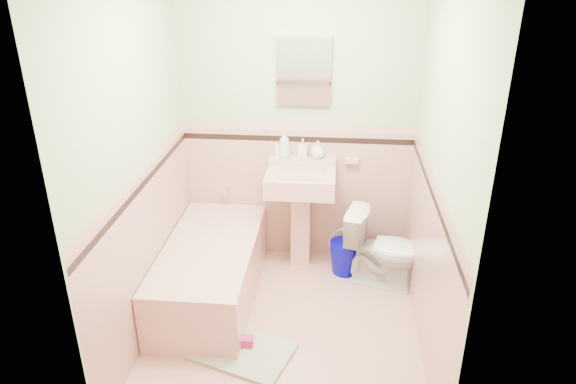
# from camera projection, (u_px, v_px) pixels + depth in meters

# --- Properties ---
(floor) EXTENTS (2.20, 2.20, 0.00)m
(floor) POSITION_uv_depth(u_px,v_px,m) (285.00, 325.00, 4.04)
(floor) COLOR #D89A8E
(floor) RESTS_ON ground
(wall_back) EXTENTS (2.50, 0.00, 2.50)m
(wall_back) POSITION_uv_depth(u_px,v_px,m) (297.00, 124.00, 4.52)
(wall_back) COLOR beige
(wall_back) RESTS_ON ground
(wall_front) EXTENTS (2.50, 0.00, 2.50)m
(wall_front) POSITION_uv_depth(u_px,v_px,m) (261.00, 261.00, 2.53)
(wall_front) COLOR beige
(wall_front) RESTS_ON ground
(wall_left) EXTENTS (0.00, 2.50, 2.50)m
(wall_left) POSITION_uv_depth(u_px,v_px,m) (138.00, 168.00, 3.61)
(wall_left) COLOR beige
(wall_left) RESTS_ON ground
(wall_right) EXTENTS (0.00, 2.50, 2.50)m
(wall_right) POSITION_uv_depth(u_px,v_px,m) (439.00, 179.00, 3.44)
(wall_right) COLOR beige
(wall_right) RESTS_ON ground
(wainscot_back) EXTENTS (2.00, 0.00, 2.00)m
(wainscot_back) POSITION_uv_depth(u_px,v_px,m) (297.00, 194.00, 4.78)
(wainscot_back) COLOR #DB9F93
(wainscot_back) RESTS_ON ground
(wainscot_front) EXTENTS (2.00, 0.00, 2.00)m
(wainscot_front) POSITION_uv_depth(u_px,v_px,m) (264.00, 366.00, 2.81)
(wainscot_front) COLOR #DB9F93
(wainscot_front) RESTS_ON ground
(wainscot_left) EXTENTS (0.00, 2.20, 2.20)m
(wainscot_left) POSITION_uv_depth(u_px,v_px,m) (150.00, 251.00, 3.88)
(wainscot_left) COLOR #DB9F93
(wainscot_left) RESTS_ON ground
(wainscot_right) EXTENTS (0.00, 2.20, 2.20)m
(wainscot_right) POSITION_uv_depth(u_px,v_px,m) (426.00, 265.00, 3.71)
(wainscot_right) COLOR #DB9F93
(wainscot_right) RESTS_ON ground
(accent_back) EXTENTS (2.00, 0.00, 2.00)m
(accent_back) POSITION_uv_depth(u_px,v_px,m) (297.00, 139.00, 4.56)
(accent_back) COLOR black
(accent_back) RESTS_ON ground
(accent_front) EXTENTS (2.00, 0.00, 2.00)m
(accent_front) POSITION_uv_depth(u_px,v_px,m) (262.00, 282.00, 2.60)
(accent_front) COLOR black
(accent_front) RESTS_ON ground
(accent_left) EXTENTS (0.00, 2.20, 2.20)m
(accent_left) POSITION_uv_depth(u_px,v_px,m) (142.00, 186.00, 3.66)
(accent_left) COLOR black
(accent_left) RESTS_ON ground
(accent_right) EXTENTS (0.00, 2.20, 2.20)m
(accent_right) POSITION_uv_depth(u_px,v_px,m) (433.00, 197.00, 3.49)
(accent_right) COLOR black
(accent_right) RESTS_ON ground
(cap_back) EXTENTS (2.00, 0.00, 2.00)m
(cap_back) POSITION_uv_depth(u_px,v_px,m) (297.00, 128.00, 4.52)
(cap_back) COLOR #D8938B
(cap_back) RESTS_ON ground
(cap_front) EXTENTS (2.00, 0.00, 2.00)m
(cap_front) POSITION_uv_depth(u_px,v_px,m) (262.00, 265.00, 2.56)
(cap_front) COLOR #D8938B
(cap_front) RESTS_ON ground
(cap_left) EXTENTS (0.00, 2.20, 2.20)m
(cap_left) POSITION_uv_depth(u_px,v_px,m) (141.00, 172.00, 3.62)
(cap_left) COLOR #D8938B
(cap_left) RESTS_ON ground
(cap_right) EXTENTS (0.00, 2.20, 2.20)m
(cap_right) POSITION_uv_depth(u_px,v_px,m) (435.00, 183.00, 3.45)
(cap_right) COLOR #D8938B
(cap_right) RESTS_ON ground
(bathtub) EXTENTS (0.70, 1.50, 0.45)m
(bathtub) POSITION_uv_depth(u_px,v_px,m) (211.00, 272.00, 4.30)
(bathtub) COLOR #D39B8F
(bathtub) RESTS_ON floor
(tub_faucet) EXTENTS (0.04, 0.12, 0.04)m
(tub_faucet) POSITION_uv_depth(u_px,v_px,m) (227.00, 190.00, 4.79)
(tub_faucet) COLOR silver
(tub_faucet) RESTS_ON wall_back
(sink) EXTENTS (0.58, 0.48, 0.91)m
(sink) POSITION_uv_depth(u_px,v_px,m) (300.00, 220.00, 4.63)
(sink) COLOR #D39B8F
(sink) RESTS_ON floor
(sink_faucet) EXTENTS (0.02, 0.02, 0.10)m
(sink_faucet) POSITION_uv_depth(u_px,v_px,m) (302.00, 161.00, 4.55)
(sink_faucet) COLOR silver
(sink_faucet) RESTS_ON sink
(medicine_cabinet) EXTENTS (0.44, 0.04, 0.55)m
(medicine_cabinet) POSITION_uv_depth(u_px,v_px,m) (304.00, 72.00, 4.30)
(medicine_cabinet) COLOR white
(medicine_cabinet) RESTS_ON wall_back
(soap_dish) EXTENTS (0.12, 0.07, 0.04)m
(soap_dish) POSITION_uv_depth(u_px,v_px,m) (351.00, 160.00, 4.57)
(soap_dish) COLOR #D39B8F
(soap_dish) RESTS_ON wall_back
(soap_bottle_left) EXTENTS (0.12, 0.12, 0.23)m
(soap_bottle_left) POSITION_uv_depth(u_px,v_px,m) (284.00, 144.00, 4.54)
(soap_bottle_left) COLOR #B2B2B2
(soap_bottle_left) RESTS_ON sink
(soap_bottle_mid) EXTENTS (0.08, 0.08, 0.17)m
(soap_bottle_mid) POSITION_uv_depth(u_px,v_px,m) (303.00, 148.00, 4.54)
(soap_bottle_mid) COLOR #B2B2B2
(soap_bottle_mid) RESTS_ON sink
(soap_bottle_right) EXTENTS (0.12, 0.12, 0.15)m
(soap_bottle_right) POSITION_uv_depth(u_px,v_px,m) (318.00, 150.00, 4.54)
(soap_bottle_right) COLOR #B2B2B2
(soap_bottle_right) RESTS_ON sink
(tube) EXTENTS (0.04, 0.04, 0.12)m
(tube) POSITION_uv_depth(u_px,v_px,m) (277.00, 150.00, 4.57)
(tube) COLOR white
(tube) RESTS_ON sink
(toilet) EXTENTS (0.72, 0.52, 0.66)m
(toilet) POSITION_uv_depth(u_px,v_px,m) (385.00, 249.00, 4.43)
(toilet) COLOR white
(toilet) RESTS_ON floor
(bucket) EXTENTS (0.38, 0.38, 0.29)m
(bucket) POSITION_uv_depth(u_px,v_px,m) (346.00, 257.00, 4.67)
(bucket) COLOR #01009A
(bucket) RESTS_ON floor
(bath_mat) EXTENTS (0.79, 0.65, 0.03)m
(bath_mat) POSITION_uv_depth(u_px,v_px,m) (242.00, 351.00, 3.76)
(bath_mat) COLOR gray
(bath_mat) RESTS_ON floor
(shoe) EXTENTS (0.17, 0.08, 0.07)m
(shoe) POSITION_uv_depth(u_px,v_px,m) (242.00, 341.00, 3.79)
(shoe) COLOR #BF1E59
(shoe) RESTS_ON bath_mat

